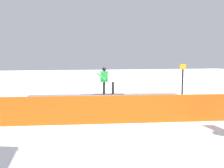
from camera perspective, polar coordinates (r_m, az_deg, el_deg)
The scene contains 5 objects.
ground_plane at distance 12.36m, azimuth -1.90°, elevation -5.86°, with size 120.00×120.00×0.00m, color white.
grind_box at distance 12.30m, azimuth -1.90°, elevation -4.35°, with size 7.74×2.09×0.73m.
snowboarder at distance 12.17m, azimuth -1.62°, elevation 1.09°, with size 1.62×0.72×1.43m.
safety_fence at distance 9.18m, azimuth 3.52°, elevation -6.26°, with size 9.60×0.06×1.12m, color orange.
trail_marker at distance 14.27m, azimuth 16.96°, elevation 0.38°, with size 0.40×0.10×2.30m.
Camera 1 is at (3.18, 11.69, 2.41)m, focal length 37.14 mm.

